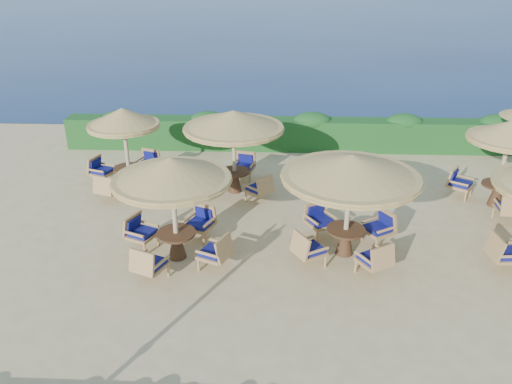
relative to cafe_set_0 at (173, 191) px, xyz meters
name	(u,v)px	position (x,y,z in m)	size (l,w,h in m)	color
ground	(307,243)	(3.27, 0.81, -1.83)	(120.00, 120.00, 0.00)	#CBB681
sea	(284,9)	(3.27, 70.81, -1.83)	(160.00, 160.00, 0.00)	#0B1D49
hedge	(299,134)	(3.27, 8.01, -1.23)	(18.00, 0.90, 1.20)	#154419
cafe_set_0	(173,191)	(0.00, 0.00, 0.00)	(2.85, 2.85, 2.65)	tan
cafe_set_1	(350,183)	(4.16, 0.35, 0.11)	(3.33, 3.33, 2.65)	tan
cafe_set_3	(125,140)	(-2.31, 4.11, -0.19)	(2.88, 2.88, 2.65)	tan
cafe_set_4	(234,132)	(1.11, 3.97, 0.14)	(3.10, 3.10, 2.65)	tan
cafe_set_5	(507,150)	(9.02, 3.29, -0.04)	(2.77, 2.60, 2.65)	tan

